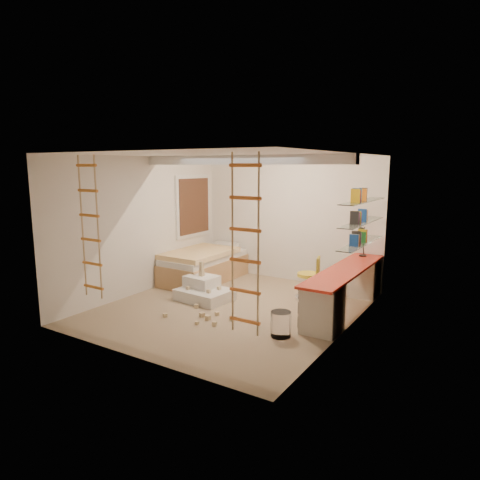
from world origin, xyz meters
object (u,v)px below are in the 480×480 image
Objects in this scene: play_platform at (204,291)px; bed at (204,265)px; desk at (345,288)px; swivel_chair at (310,284)px.

bed is at bearing 126.25° from play_platform.
desk is 0.84m from swivel_chair.
swivel_chair reaches higher than bed.
desk reaches higher than bed.
bed is at bearing 179.01° from swivel_chair.
play_platform is (-2.41, -0.71, -0.24)m from desk.
desk is 1.40× the size of bed.
desk is 2.53m from play_platform.
desk reaches higher than play_platform.
desk is 2.86× the size of play_platform.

